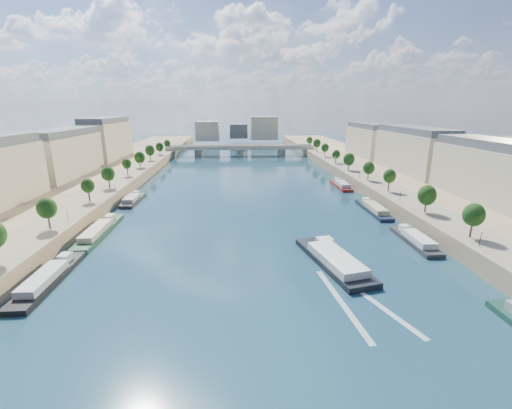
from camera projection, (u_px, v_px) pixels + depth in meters
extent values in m
plane|color=#0D2839|center=(247.00, 206.00, 131.40)|extent=(700.00, 700.00, 0.00)
cube|color=#9E8460|center=(53.00, 203.00, 126.37)|extent=(44.00, 520.00, 5.00)
cube|color=#9E8460|center=(429.00, 197.00, 135.05)|extent=(44.00, 520.00, 5.00)
cube|color=gray|center=(94.00, 196.00, 126.57)|extent=(14.00, 520.00, 0.10)
cube|color=gray|center=(393.00, 191.00, 133.44)|extent=(14.00, 520.00, 0.10)
cylinder|color=#382B1E|center=(51.00, 220.00, 93.57)|extent=(0.50, 0.50, 3.82)
ellipsoid|color=black|center=(49.00, 208.00, 92.57)|extent=(4.80, 4.80, 5.52)
cylinder|color=#382B1E|center=(87.00, 198.00, 116.58)|extent=(0.50, 0.50, 3.82)
ellipsoid|color=black|center=(86.00, 187.00, 115.59)|extent=(4.80, 4.80, 5.52)
cylinder|color=#382B1E|center=(111.00, 183.00, 139.60)|extent=(0.50, 0.50, 3.82)
ellipsoid|color=black|center=(110.00, 174.00, 138.60)|extent=(4.80, 4.80, 5.52)
cylinder|color=#382B1E|center=(129.00, 172.00, 162.61)|extent=(0.50, 0.50, 3.82)
ellipsoid|color=black|center=(128.00, 164.00, 161.62)|extent=(4.80, 4.80, 5.52)
cylinder|color=#382B1E|center=(142.00, 164.00, 185.63)|extent=(0.50, 0.50, 3.82)
ellipsoid|color=black|center=(141.00, 157.00, 184.63)|extent=(4.80, 4.80, 5.52)
cylinder|color=#382B1E|center=(152.00, 157.00, 208.64)|extent=(0.50, 0.50, 3.82)
ellipsoid|color=black|center=(151.00, 151.00, 207.65)|extent=(4.80, 4.80, 5.52)
cylinder|color=#382B1E|center=(160.00, 152.00, 231.66)|extent=(0.50, 0.50, 3.82)
ellipsoid|color=black|center=(160.00, 147.00, 230.66)|extent=(4.80, 4.80, 5.52)
cylinder|color=#382B1E|center=(167.00, 148.00, 254.67)|extent=(0.50, 0.50, 3.82)
ellipsoid|color=black|center=(166.00, 143.00, 253.67)|extent=(4.80, 4.80, 5.52)
cylinder|color=#382B1E|center=(476.00, 232.00, 84.85)|extent=(0.50, 0.50, 3.82)
ellipsoid|color=black|center=(479.00, 218.00, 83.86)|extent=(4.80, 4.80, 5.52)
cylinder|color=#382B1E|center=(424.00, 205.00, 107.87)|extent=(0.50, 0.50, 3.82)
ellipsoid|color=black|center=(426.00, 194.00, 106.87)|extent=(4.80, 4.80, 5.52)
cylinder|color=#382B1E|center=(391.00, 188.00, 130.88)|extent=(0.50, 0.50, 3.82)
ellipsoid|color=black|center=(392.00, 178.00, 129.89)|extent=(4.80, 4.80, 5.52)
cylinder|color=#382B1E|center=(367.00, 175.00, 153.90)|extent=(0.50, 0.50, 3.82)
ellipsoid|color=black|center=(368.00, 168.00, 152.90)|extent=(4.80, 4.80, 5.52)
cylinder|color=#382B1E|center=(350.00, 166.00, 176.91)|extent=(0.50, 0.50, 3.82)
ellipsoid|color=black|center=(350.00, 159.00, 175.92)|extent=(4.80, 4.80, 5.52)
cylinder|color=#382B1E|center=(337.00, 159.00, 199.93)|extent=(0.50, 0.50, 3.82)
ellipsoid|color=black|center=(337.00, 153.00, 198.93)|extent=(4.80, 4.80, 5.52)
cylinder|color=#382B1E|center=(326.00, 154.00, 222.94)|extent=(0.50, 0.50, 3.82)
ellipsoid|color=black|center=(326.00, 148.00, 221.94)|extent=(4.80, 4.80, 5.52)
cylinder|color=#382B1E|center=(317.00, 149.00, 245.95)|extent=(0.50, 0.50, 3.82)
ellipsoid|color=black|center=(318.00, 144.00, 244.96)|extent=(4.80, 4.80, 5.52)
cylinder|color=#382B1E|center=(310.00, 146.00, 268.97)|extent=(0.50, 0.50, 3.82)
ellipsoid|color=black|center=(310.00, 141.00, 267.97)|extent=(4.80, 4.80, 5.52)
cylinder|color=black|center=(68.00, 215.00, 97.53)|extent=(0.14, 0.14, 4.00)
sphere|color=#FFE5B2|center=(66.00, 208.00, 96.95)|extent=(0.36, 0.36, 0.36)
cylinder|color=black|center=(114.00, 184.00, 135.89)|extent=(0.14, 0.14, 4.00)
sphere|color=#FFE5B2|center=(114.00, 179.00, 135.31)|extent=(0.36, 0.36, 0.36)
cylinder|color=black|center=(141.00, 167.00, 174.25)|extent=(0.14, 0.14, 4.00)
sphere|color=#FFE5B2|center=(140.00, 163.00, 173.66)|extent=(0.36, 0.36, 0.36)
cylinder|color=black|center=(157.00, 156.00, 212.60)|extent=(0.14, 0.14, 4.00)
sphere|color=#FFE5B2|center=(157.00, 153.00, 212.02)|extent=(0.36, 0.36, 0.36)
cylinder|color=black|center=(480.00, 239.00, 79.88)|extent=(0.14, 0.14, 4.00)
sphere|color=#FFE5B2|center=(482.00, 231.00, 79.30)|extent=(0.36, 0.36, 0.36)
cylinder|color=black|center=(400.00, 196.00, 118.24)|extent=(0.14, 0.14, 4.00)
sphere|color=#FFE5B2|center=(401.00, 190.00, 117.66)|extent=(0.36, 0.36, 0.36)
cylinder|color=black|center=(360.00, 174.00, 156.60)|extent=(0.14, 0.14, 4.00)
sphere|color=#FFE5B2|center=(360.00, 169.00, 156.02)|extent=(0.36, 0.36, 0.36)
cylinder|color=black|center=(335.00, 161.00, 194.96)|extent=(0.14, 0.14, 4.00)
sphere|color=#FFE5B2|center=(335.00, 157.00, 194.37)|extent=(0.36, 0.36, 0.36)
cylinder|color=black|center=(318.00, 152.00, 233.31)|extent=(0.14, 0.14, 4.00)
sphere|color=#FFE5B2|center=(318.00, 149.00, 232.73)|extent=(0.36, 0.36, 0.36)
cube|color=#BEB392|center=(64.00, 154.00, 161.44)|extent=(16.00, 52.00, 20.00)
cube|color=#474C54|center=(60.00, 129.00, 158.23)|extent=(14.72, 50.44, 3.20)
cube|color=#BEB392|center=(108.00, 142.00, 217.06)|extent=(16.00, 52.00, 20.00)
cube|color=#474C54|center=(105.00, 123.00, 213.84)|extent=(14.72, 50.44, 3.20)
cube|color=#BEB392|center=(499.00, 173.00, 116.06)|extent=(16.00, 52.00, 20.00)
cube|color=#474C54|center=(506.00, 139.00, 112.85)|extent=(14.72, 50.44, 3.20)
cube|color=#BEB392|center=(413.00, 151.00, 171.68)|extent=(16.00, 52.00, 20.00)
cube|color=#474C54|center=(416.00, 128.00, 168.47)|extent=(14.72, 50.44, 3.20)
cube|color=#BEB392|center=(369.00, 140.00, 227.30)|extent=(16.00, 52.00, 20.00)
cube|color=#474C54|center=(371.00, 122.00, 224.09)|extent=(14.72, 50.44, 3.20)
cube|color=#BEB392|center=(208.00, 131.00, 327.09)|extent=(22.00, 18.00, 18.00)
cube|color=#BEB392|center=(264.00, 128.00, 339.44)|extent=(26.00, 20.00, 22.00)
cube|color=#474C54|center=(239.00, 131.00, 353.43)|extent=(18.00, 16.00, 14.00)
cube|color=#C1B79E|center=(240.00, 148.00, 262.41)|extent=(112.00, 11.00, 2.20)
cube|color=#C1B79E|center=(240.00, 146.00, 257.20)|extent=(112.00, 0.80, 0.90)
cube|color=#C1B79E|center=(240.00, 145.00, 266.79)|extent=(112.00, 0.80, 0.90)
cylinder|color=#C1B79E|center=(199.00, 153.00, 261.51)|extent=(6.40, 6.40, 5.00)
cylinder|color=#C1B79E|center=(240.00, 153.00, 263.44)|extent=(6.40, 6.40, 5.00)
cylinder|color=#C1B79E|center=(282.00, 152.00, 265.37)|extent=(6.40, 6.40, 5.00)
cube|color=#C1B79E|center=(172.00, 153.00, 260.31)|extent=(6.00, 12.00, 5.00)
cube|color=#C1B79E|center=(307.00, 152.00, 266.57)|extent=(6.00, 12.00, 5.00)
cube|color=black|center=(333.00, 262.00, 83.39)|extent=(14.00, 29.24, 2.01)
cube|color=white|center=(336.00, 259.00, 80.70)|extent=(10.43, 19.30, 1.81)
cube|color=white|center=(325.00, 241.00, 90.96)|extent=(4.66, 4.18, 1.80)
cube|color=silver|center=(341.00, 302.00, 67.00)|extent=(3.73, 25.99, 0.04)
cube|color=silver|center=(373.00, 301.00, 67.39)|extent=(9.85, 24.90, 0.04)
cube|color=black|center=(49.00, 280.00, 74.73)|extent=(5.00, 26.21, 1.80)
cube|color=#B0B6BD|center=(43.00, 278.00, 72.25)|extent=(4.10, 14.41, 1.60)
cube|color=#B0B6BD|center=(65.00, 257.00, 81.77)|extent=(2.50, 3.14, 1.80)
cube|color=#1C472F|center=(100.00, 233.00, 102.91)|extent=(5.00, 30.73, 1.80)
cube|color=beige|center=(96.00, 230.00, 100.08)|extent=(4.10, 16.90, 1.60)
cube|color=beige|center=(110.00, 217.00, 111.25)|extent=(2.50, 3.69, 1.80)
cube|color=#232426|center=(133.00, 201.00, 136.72)|extent=(5.00, 19.92, 1.80)
cube|color=#97989F|center=(131.00, 198.00, 134.72)|extent=(4.10, 10.96, 1.60)
cube|color=#97989F|center=(137.00, 193.00, 141.95)|extent=(2.50, 2.39, 1.80)
cube|color=#2B2B2E|center=(415.00, 242.00, 95.83)|extent=(5.00, 21.42, 1.80)
cube|color=white|center=(419.00, 239.00, 93.72)|extent=(4.10, 11.78, 1.60)
cube|color=white|center=(405.00, 228.00, 101.49)|extent=(2.50, 2.57, 1.80)
cube|color=#171F34|center=(373.00, 211.00, 124.59)|extent=(5.00, 25.01, 1.80)
cube|color=beige|center=(376.00, 208.00, 122.20)|extent=(4.10, 13.76, 1.60)
cube|color=beige|center=(366.00, 200.00, 131.28)|extent=(2.50, 3.00, 1.80)
cube|color=maroon|center=(341.00, 187.00, 161.83)|extent=(5.00, 21.27, 1.80)
cube|color=#ABB0B7|center=(342.00, 184.00, 159.73)|extent=(4.10, 11.70, 1.60)
cube|color=#ABB0B7|center=(337.00, 180.00, 167.45)|extent=(2.50, 2.55, 1.80)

